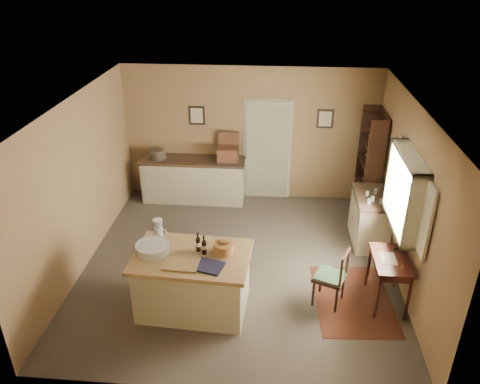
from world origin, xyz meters
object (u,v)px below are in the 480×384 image
object	(u,v)px
desk_chair	(330,277)
right_cabinet	(370,218)
sideboard	(194,178)
shelving_unit	(372,164)
writing_desk	(390,265)
work_island	(192,280)

from	to	relation	value
desk_chair	right_cabinet	xyz separation A→B (m)	(0.83, 1.71, 0.01)
sideboard	desk_chair	xyz separation A→B (m)	(2.48, -3.01, -0.03)
shelving_unit	writing_desk	bearing A→B (deg)	-93.21
right_cabinet	shelving_unit	xyz separation A→B (m)	(0.15, 1.10, 0.56)
right_cabinet	shelving_unit	bearing A→B (deg)	82.06
sideboard	right_cabinet	distance (m)	3.56
right_cabinet	shelving_unit	distance (m)	1.24
desk_chair	shelving_unit	bearing A→B (deg)	92.81
sideboard	shelving_unit	xyz separation A→B (m)	(3.47, -0.20, 0.53)
sideboard	right_cabinet	bearing A→B (deg)	-21.42
work_island	sideboard	xyz separation A→B (m)	(-0.54, 3.29, -0.00)
desk_chair	right_cabinet	distance (m)	1.90
desk_chair	shelving_unit	xyz separation A→B (m)	(0.99, 2.81, 0.56)
sideboard	desk_chair	world-z (taller)	sideboard
sideboard	shelving_unit	world-z (taller)	shelving_unit
sideboard	shelving_unit	distance (m)	3.51
sideboard	writing_desk	xyz separation A→B (m)	(3.31, -2.93, 0.18)
work_island	shelving_unit	world-z (taller)	shelving_unit
writing_desk	right_cabinet	xyz separation A→B (m)	(-0.00, 1.63, -0.21)
work_island	right_cabinet	distance (m)	3.41
right_cabinet	writing_desk	bearing A→B (deg)	-89.99
writing_desk	shelving_unit	xyz separation A→B (m)	(0.15, 2.73, 0.35)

